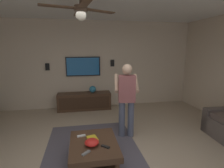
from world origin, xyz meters
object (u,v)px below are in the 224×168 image
(bowl, at_px, (92,142))
(remote_white, at_px, (81,136))
(remote_black, at_px, (105,147))
(remote_grey, at_px, (86,153))
(media_console, at_px, (84,101))
(book, at_px, (92,139))
(coffee_table, at_px, (94,148))
(vase_round, at_px, (92,89))
(wall_speaker_left, at_px, (112,63))
(ceiling_fan, at_px, (81,11))
(wall_speaker_right, at_px, (47,67))
(tv, at_px, (83,66))
(person_standing, at_px, (127,96))

(bowl, height_order, remote_white, bowl)
(remote_black, bearing_deg, remote_grey, -117.34)
(media_console, height_order, book, media_console)
(remote_black, relative_size, book, 0.68)
(coffee_table, bearing_deg, remote_white, 38.76)
(remote_grey, bearing_deg, remote_black, -21.25)
(remote_black, bearing_deg, vase_round, 131.58)
(wall_speaker_left, bearing_deg, remote_white, 158.94)
(remote_white, distance_m, remote_black, 0.57)
(remote_black, bearing_deg, book, 166.11)
(book, xyz_separation_m, vase_round, (2.76, -0.20, 0.24))
(book, height_order, ceiling_fan, ceiling_fan)
(remote_black, bearing_deg, wall_speaker_right, 154.59)
(tv, xyz_separation_m, bowl, (-3.17, -0.04, -0.93))
(coffee_table, height_order, wall_speaker_right, wall_speaker_right)
(tv, bearing_deg, ceiling_fan, -1.15)
(book, bearing_deg, media_console, -12.28)
(remote_grey, relative_size, ceiling_fan, 0.12)
(bowl, height_order, remote_grey, bowl)
(book, relative_size, wall_speaker_left, 1.00)
(ceiling_fan, bearing_deg, vase_round, -6.87)
(wall_speaker_left, height_order, ceiling_fan, ceiling_fan)
(remote_black, xyz_separation_m, wall_speaker_left, (3.28, -0.72, 1.07))
(remote_black, height_order, remote_grey, same)
(remote_white, height_order, remote_grey, same)
(book, bearing_deg, ceiling_fan, 64.76)
(wall_speaker_right, relative_size, ceiling_fan, 0.18)
(coffee_table, relative_size, ceiling_fan, 0.83)
(bowl, distance_m, ceiling_fan, 2.08)
(media_console, xyz_separation_m, wall_speaker_right, (0.25, 1.12, 1.12))
(tv, height_order, wall_speaker_right, tv)
(ceiling_fan, bearing_deg, media_console, -1.25)
(coffee_table, xyz_separation_m, wall_speaker_right, (3.10, 1.20, 1.10))
(remote_white, height_order, book, book)
(remote_grey, height_order, ceiling_fan, ceiling_fan)
(remote_grey, bearing_deg, vase_round, 42.00)
(book, relative_size, ceiling_fan, 0.18)
(tv, bearing_deg, bowl, 0.79)
(ceiling_fan, bearing_deg, remote_white, 26.31)
(book, xyz_separation_m, wall_speaker_left, (3.00, -0.91, 1.06))
(tv, height_order, person_standing, tv)
(coffee_table, height_order, remote_grey, remote_grey)
(bowl, xyz_separation_m, remote_black, (-0.10, -0.21, -0.04))
(coffee_table, height_order, person_standing, person_standing)
(media_console, xyz_separation_m, book, (-2.75, -0.07, 0.14))
(wall_speaker_left, xyz_separation_m, ceiling_fan, (-2.98, 1.03, 1.04))
(book, bearing_deg, coffee_table, 174.20)
(vase_round, bearing_deg, coffee_table, 176.21)
(bowl, bearing_deg, media_console, 0.86)
(remote_black, bearing_deg, ceiling_fan, 177.99)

